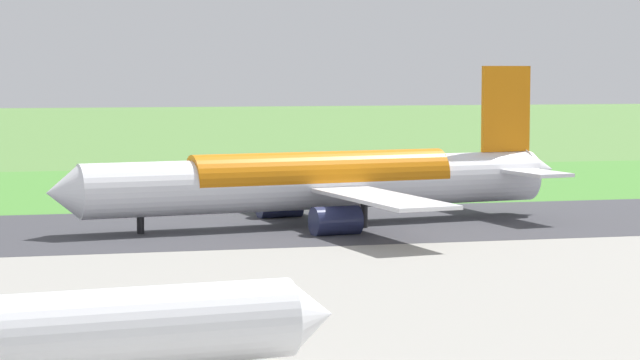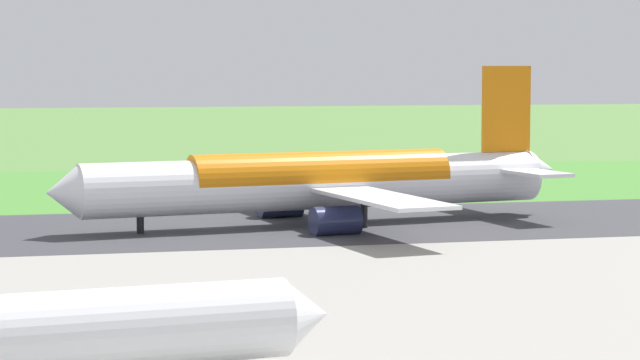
# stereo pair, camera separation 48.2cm
# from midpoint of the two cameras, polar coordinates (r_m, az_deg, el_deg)

# --- Properties ---
(ground_plane) EXTENTS (800.00, 800.00, 0.00)m
(ground_plane) POSITION_cam_midpoint_polar(r_m,az_deg,el_deg) (123.07, -4.80, -2.19)
(ground_plane) COLOR #547F3D
(runway_asphalt) EXTENTS (600.00, 30.62, 0.06)m
(runway_asphalt) POSITION_cam_midpoint_polar(r_m,az_deg,el_deg) (123.07, -4.80, -2.17)
(runway_asphalt) COLOR #38383D
(runway_asphalt) RESTS_ON ground
(grass_verge_foreground) EXTENTS (600.00, 80.00, 0.04)m
(grass_verge_foreground) POSITION_cam_midpoint_polar(r_m,az_deg,el_deg) (156.47, -6.63, -0.66)
(grass_verge_foreground) COLOR #478534
(grass_verge_foreground) RESTS_ON ground
(airliner_main) EXTENTS (54.03, 44.40, 15.88)m
(airliner_main) POSITION_cam_midpoint_polar(r_m,az_deg,el_deg) (124.79, 0.27, -0.06)
(airliner_main) COLOR white
(airliner_main) RESTS_ON ground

